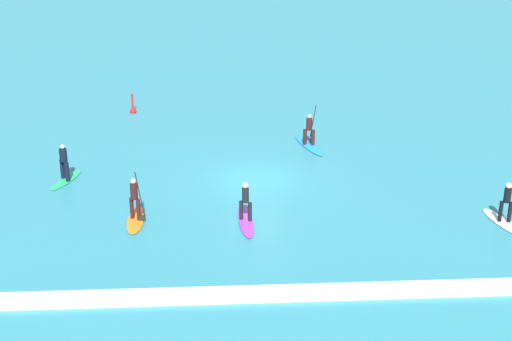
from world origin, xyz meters
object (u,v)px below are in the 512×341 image
Objects in this scene: surfer_on_white_board at (505,214)px; surfer_on_purple_board at (246,213)px; surfer_on_orange_board at (135,210)px; marker_buoy at (133,109)px; surfer_on_green_board at (65,169)px; surfer_on_blue_board at (309,139)px.

surfer_on_purple_board is at bearing 70.31° from surfer_on_white_board.
marker_buoy is (-1.41, 14.11, -0.28)m from surfer_on_orange_board.
surfer_on_white_board is at bearing -42.68° from marker_buoy.
surfer_on_white_board reaches higher than surfer_on_purple_board.
surfer_on_white_board is (18.64, -5.39, -0.13)m from surfer_on_green_board.
surfer_on_orange_board reaches higher than surfer_on_white_board.
surfer_on_purple_board reaches higher than marker_buoy.
surfer_on_orange_board reaches higher than surfer_on_blue_board.
surfer_on_blue_board is (-6.92, 9.23, -0.03)m from surfer_on_white_board.
surfer_on_purple_board is 4.51m from surfer_on_orange_board.
surfer_on_purple_board is 15.61m from marker_buoy.
surfer_on_green_board reaches higher than surfer_on_purple_board.
marker_buoy is (-16.44, 15.16, -0.23)m from surfer_on_white_board.
surfer_on_white_board reaches higher than surfer_on_green_board.
surfer_on_blue_board is (3.61, 8.51, 0.01)m from surfer_on_purple_board.
marker_buoy is (2.19, 9.77, -0.36)m from surfer_on_green_board.
surfer_on_orange_board is at bearing 70.22° from surfer_on_white_board.
surfer_on_white_board is (10.53, -0.72, 0.04)m from surfer_on_purple_board.
surfer_on_purple_board is 1.25× the size of surfer_on_green_board.
surfer_on_purple_board is at bearing 81.17° from surfer_on_green_board.
surfer_on_orange_board is at bearing 82.73° from surfer_on_purple_board.
surfer_on_blue_board is at bearing 21.08° from surfer_on_white_board.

